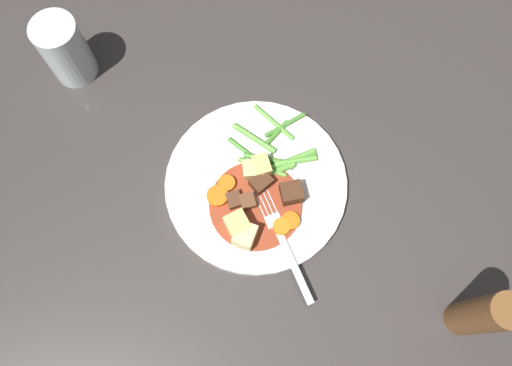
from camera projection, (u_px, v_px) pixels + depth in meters
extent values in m
plane|color=#383330|center=(256.00, 186.00, 0.75)|extent=(3.00, 3.00, 0.00)
cylinder|color=white|center=(256.00, 185.00, 0.74)|extent=(0.26, 0.26, 0.02)
cylinder|color=#93381E|center=(256.00, 205.00, 0.72)|extent=(0.13, 0.13, 0.00)
cylinder|color=orange|center=(291.00, 221.00, 0.71)|extent=(0.03, 0.03, 0.01)
cylinder|color=orange|center=(281.00, 227.00, 0.71)|extent=(0.03, 0.03, 0.01)
cylinder|color=orange|center=(227.00, 184.00, 0.73)|extent=(0.03, 0.03, 0.01)
cylinder|color=orange|center=(218.00, 196.00, 0.72)|extent=(0.04, 0.04, 0.01)
cube|color=#E5CC7A|center=(253.00, 170.00, 0.73)|extent=(0.04, 0.04, 0.02)
cube|color=#EAD68C|center=(245.00, 236.00, 0.69)|extent=(0.03, 0.03, 0.03)
cube|color=#DBBC6B|center=(264.00, 167.00, 0.73)|extent=(0.04, 0.04, 0.03)
cube|color=#DBBC6B|center=(235.00, 224.00, 0.70)|extent=(0.04, 0.04, 0.03)
cube|color=#4C2B19|center=(262.00, 181.00, 0.72)|extent=(0.04, 0.03, 0.02)
cube|color=brown|center=(246.00, 201.00, 0.72)|extent=(0.03, 0.03, 0.02)
cube|color=#4C2B19|center=(292.00, 191.00, 0.72)|extent=(0.04, 0.04, 0.03)
cube|color=#56331E|center=(234.00, 200.00, 0.72)|extent=(0.03, 0.03, 0.02)
cylinder|color=#4C8E33|center=(285.00, 125.00, 0.76)|extent=(0.06, 0.05, 0.01)
cylinder|color=#4C8E33|center=(246.00, 152.00, 0.74)|extent=(0.03, 0.06, 0.01)
cylinder|color=#66AD42|center=(274.00, 122.00, 0.76)|extent=(0.04, 0.07, 0.01)
cylinder|color=#66AD42|center=(296.00, 161.00, 0.74)|extent=(0.04, 0.06, 0.01)
cylinder|color=#66AD42|center=(274.00, 172.00, 0.73)|extent=(0.05, 0.05, 0.01)
cylinder|color=#4C8E33|center=(278.00, 134.00, 0.75)|extent=(0.05, 0.02, 0.01)
cylinder|color=#4C8E33|center=(294.00, 160.00, 0.74)|extent=(0.05, 0.06, 0.01)
cylinder|color=#66AD42|center=(254.00, 138.00, 0.75)|extent=(0.03, 0.07, 0.01)
cylinder|color=#66AD42|center=(290.00, 160.00, 0.74)|extent=(0.06, 0.06, 0.01)
cylinder|color=#4C8E33|center=(276.00, 161.00, 0.74)|extent=(0.01, 0.05, 0.01)
cylinder|color=#66AD42|center=(261.00, 167.00, 0.74)|extent=(0.01, 0.07, 0.01)
cylinder|color=#4C8E33|center=(263.00, 158.00, 0.74)|extent=(0.02, 0.06, 0.01)
cube|color=silver|center=(293.00, 264.00, 0.69)|extent=(0.09, 0.09, 0.00)
cube|color=silver|center=(274.00, 221.00, 0.71)|extent=(0.03, 0.03, 0.00)
cylinder|color=silver|center=(271.00, 199.00, 0.72)|extent=(0.03, 0.03, 0.00)
cylinder|color=silver|center=(267.00, 201.00, 0.72)|extent=(0.03, 0.03, 0.00)
cylinder|color=silver|center=(263.00, 202.00, 0.72)|extent=(0.03, 0.03, 0.00)
cylinder|color=silver|center=(259.00, 204.00, 0.72)|extent=(0.03, 0.03, 0.00)
cylinder|color=silver|center=(65.00, 50.00, 0.76)|extent=(0.07, 0.07, 0.11)
cylinder|color=brown|center=(482.00, 315.00, 0.62)|extent=(0.04, 0.04, 0.15)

